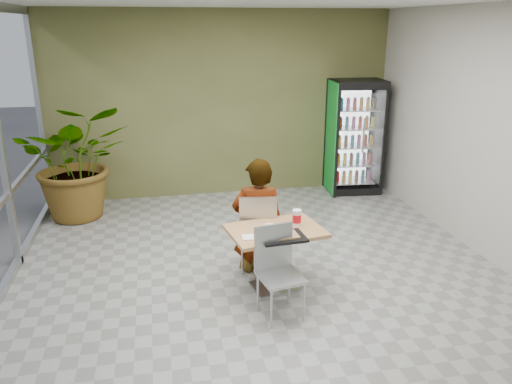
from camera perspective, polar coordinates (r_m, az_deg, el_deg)
ground at (r=6.04m, az=1.09°, el=-10.44°), size 7.00×7.00×0.00m
room_envelope at (r=5.45m, az=1.20°, el=4.43°), size 6.00×7.00×3.20m
dining_table at (r=5.71m, az=2.22°, el=-6.23°), size 1.14×0.88×0.75m
chair_far at (r=6.09m, az=0.18°, el=-4.00°), size 0.51×0.52×1.02m
chair_near at (r=5.25m, az=2.42°, el=-8.18°), size 0.50×0.50×0.97m
seated_woman at (r=6.15m, az=0.22°, el=-4.01°), size 0.70×0.51×1.74m
pizza_plate at (r=5.65m, az=1.67°, el=-3.98°), size 0.32×0.31×0.03m
soda_cup at (r=5.72m, az=4.69°, el=-2.94°), size 0.10×0.10×0.18m
napkin_stack at (r=5.38m, az=-0.81°, el=-5.21°), size 0.16×0.16×0.02m
cafeteria_tray at (r=5.38m, az=3.06°, el=-5.20°), size 0.51×0.38×0.03m
beverage_fridge at (r=9.21m, az=11.22°, el=6.20°), size 0.99×0.79×2.02m
potted_plant at (r=8.26m, az=-19.77°, el=3.32°), size 1.77×1.57×1.82m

